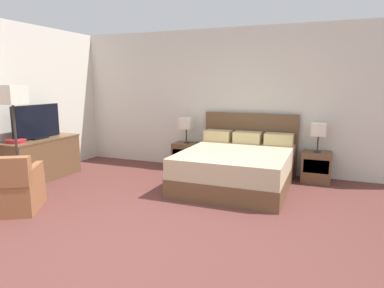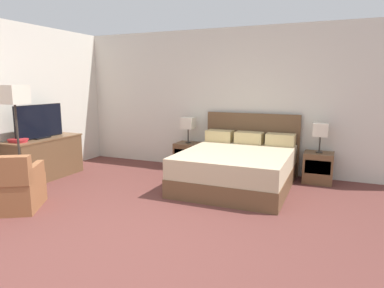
% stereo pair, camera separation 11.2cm
% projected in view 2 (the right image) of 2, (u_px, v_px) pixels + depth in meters
% --- Properties ---
extents(ground_plane, '(10.72, 10.72, 0.00)m').
position_uv_depth(ground_plane, '(119.00, 253.00, 3.34)').
color(ground_plane, brown).
extents(wall_back, '(7.25, 0.06, 2.62)m').
position_uv_depth(wall_back, '(230.00, 101.00, 6.36)').
color(wall_back, silver).
rests_on(wall_back, ground).
extents(wall_left, '(0.06, 5.37, 2.62)m').
position_uv_depth(wall_left, '(14.00, 103.00, 5.63)').
color(wall_left, silver).
rests_on(wall_left, ground).
extents(bed, '(1.70, 1.96, 1.09)m').
position_uv_depth(bed, '(238.00, 166.00, 5.46)').
color(bed, brown).
rests_on(bed, ground).
extents(nightstand_left, '(0.46, 0.41, 0.50)m').
position_uv_depth(nightstand_left, '(188.00, 156.00, 6.56)').
color(nightstand_left, brown).
rests_on(nightstand_left, ground).
extents(nightstand_right, '(0.46, 0.41, 0.50)m').
position_uv_depth(nightstand_right, '(318.00, 168.00, 5.65)').
color(nightstand_right, brown).
rests_on(nightstand_right, ground).
extents(table_lamp_left, '(0.23, 0.23, 0.49)m').
position_uv_depth(table_lamp_left, '(188.00, 124.00, 6.45)').
color(table_lamp_left, '#332D28').
rests_on(table_lamp_left, nightstand_left).
extents(table_lamp_right, '(0.23, 0.23, 0.49)m').
position_uv_depth(table_lamp_right, '(321.00, 130.00, 5.54)').
color(table_lamp_right, '#332D28').
rests_on(table_lamp_right, nightstand_right).
extents(dresser, '(0.53, 1.37, 0.71)m').
position_uv_depth(dresser, '(44.00, 157.00, 5.89)').
color(dresser, brown).
rests_on(dresser, ground).
extents(tv, '(0.18, 0.97, 0.57)m').
position_uv_depth(tv, '(39.00, 122.00, 5.74)').
color(tv, black).
rests_on(tv, dresser).
extents(book_red_cover, '(0.25, 0.17, 0.03)m').
position_uv_depth(book_red_cover, '(18.00, 141.00, 5.38)').
color(book_red_cover, '#B7282D').
rests_on(book_red_cover, dresser).
extents(book_blue_cover, '(0.27, 0.22, 0.03)m').
position_uv_depth(book_blue_cover, '(18.00, 139.00, 5.38)').
color(book_blue_cover, '#B7282D').
rests_on(book_blue_cover, book_red_cover).
extents(armchair_by_window, '(0.94, 0.94, 0.76)m').
position_uv_depth(armchair_by_window, '(10.00, 189.00, 4.42)').
color(armchair_by_window, '#935B38').
rests_on(armchair_by_window, ground).
extents(floor_lamp, '(0.32, 0.32, 1.60)m').
position_uv_depth(floor_lamp, '(15.00, 103.00, 4.97)').
color(floor_lamp, '#332D28').
rests_on(floor_lamp, ground).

